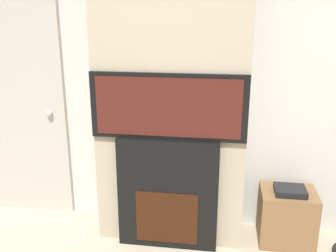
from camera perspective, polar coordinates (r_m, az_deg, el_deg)
wall_back at (r=3.14m, az=1.17°, el=8.17°), size 6.00×0.06×2.70m
chimney_breast at (r=2.92m, az=0.59°, el=7.48°), size 1.18×0.40×2.70m
fireplace at (r=3.01m, az=-0.00°, el=-10.24°), size 0.79×0.15×0.91m
television at (r=2.76m, az=-0.01°, el=2.97°), size 1.17×0.07×0.50m
media_stand at (r=3.30m, az=17.63°, el=-12.87°), size 0.44×0.36×0.50m
entry_door at (r=3.62m, az=-21.88°, el=2.77°), size 0.89×0.09×2.04m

